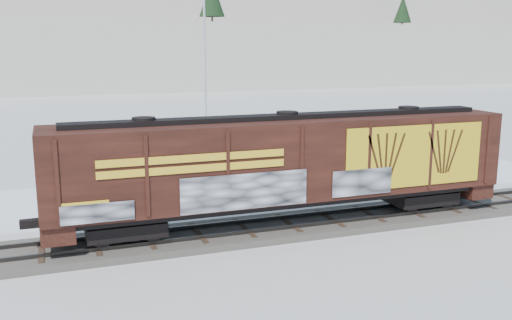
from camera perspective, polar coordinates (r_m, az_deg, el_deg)
name	(u,v)px	position (r m, az deg, el deg)	size (l,w,h in m)	color
ground	(289,229)	(24.81, 3.27, -6.94)	(500.00, 500.00, 0.00)	white
rail_track	(289,226)	(24.77, 3.28, -6.62)	(50.00, 3.40, 0.43)	#59544C
parking_strip	(235,189)	(31.56, -2.10, -2.92)	(40.00, 8.00, 0.03)	white
hillside	(81,21)	(161.83, -17.12, 13.11)	(360.00, 110.00, 93.00)	white
hopper_railcar	(287,162)	(24.00, 3.10, -0.19)	(19.70, 3.06, 4.58)	black
flagpole	(207,93)	(37.21, -4.91, 6.71)	(2.30, 0.90, 12.78)	silver
car_silver	(134,182)	(30.19, -12.07, -2.19)	(1.94, 4.81, 1.64)	#A0A3A7
car_white	(221,177)	(31.46, -3.47, -1.71)	(1.41, 4.04, 1.33)	white
car_dark	(351,171)	(32.95, 9.45, -1.11)	(2.09, 5.13, 1.49)	black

